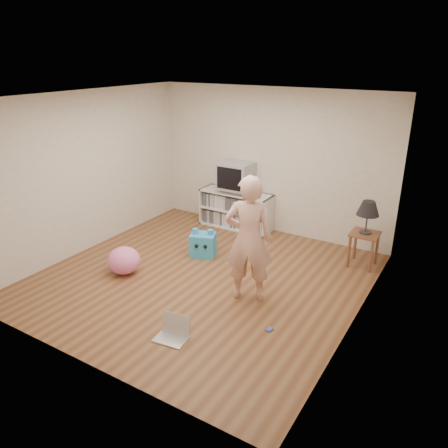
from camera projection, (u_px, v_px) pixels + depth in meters
name	position (u px, v px, depth m)	size (l,w,h in m)	color
ground	(202.00, 278.00, 6.52)	(4.50, 4.50, 0.00)	brown
walls	(200.00, 195.00, 6.04)	(4.52, 4.52, 2.60)	beige
ceiling	(198.00, 97.00, 5.56)	(4.50, 4.50, 0.01)	white
media_unit	(236.00, 209.00, 8.28)	(1.40, 0.45, 0.70)	white
dvd_deck	(236.00, 190.00, 8.13)	(0.45, 0.35, 0.07)	gray
crt_tv	(236.00, 176.00, 8.02)	(0.60, 0.53, 0.50)	#9E9EA2
side_table	(364.00, 241.00, 6.74)	(0.42, 0.42, 0.55)	brown
table_lamp	(368.00, 209.00, 6.55)	(0.34, 0.34, 0.52)	#333333
person	(249.00, 239.00, 5.68)	(0.63, 0.41, 1.73)	beige
laptop	(173.00, 332.00, 5.14)	(0.41, 0.35, 0.26)	silver
playing_cards	(270.00, 329.00, 5.28)	(0.07, 0.09, 0.02)	#4258B1
plush_blue	(203.00, 244.00, 7.17)	(0.48, 0.43, 0.46)	#2D99D3
plush_pink	(124.00, 260.00, 6.59)	(0.49, 0.49, 0.41)	pink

